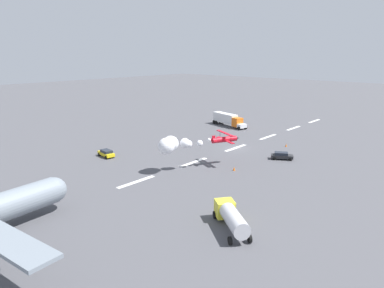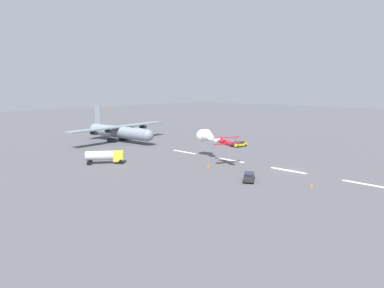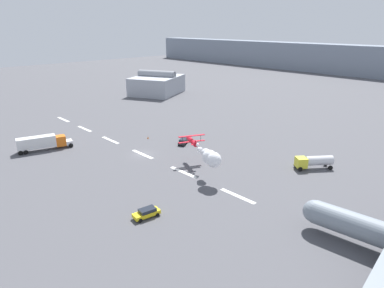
% 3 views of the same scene
% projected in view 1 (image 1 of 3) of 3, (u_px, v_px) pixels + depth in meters
% --- Properties ---
extents(ground_plane, '(440.00, 440.00, 0.00)m').
position_uv_depth(ground_plane, '(236.00, 148.00, 83.47)').
color(ground_plane, '#4C4C51').
rests_on(ground_plane, ground).
extents(runway_stripe_0, '(8.00, 0.90, 0.01)m').
position_uv_depth(runway_stripe_0, '(314.00, 121.00, 116.42)').
color(runway_stripe_0, white).
rests_on(runway_stripe_0, ground).
extents(runway_stripe_1, '(8.00, 0.90, 0.01)m').
position_uv_depth(runway_stripe_1, '(294.00, 128.00, 105.44)').
color(runway_stripe_1, white).
rests_on(runway_stripe_1, ground).
extents(runway_stripe_2, '(8.00, 0.90, 0.01)m').
position_uv_depth(runway_stripe_2, '(268.00, 137.00, 94.45)').
color(runway_stripe_2, white).
rests_on(runway_stripe_2, ground).
extents(runway_stripe_3, '(8.00, 0.90, 0.01)m').
position_uv_depth(runway_stripe_3, '(236.00, 148.00, 83.47)').
color(runway_stripe_3, white).
rests_on(runway_stripe_3, ground).
extents(runway_stripe_4, '(8.00, 0.90, 0.01)m').
position_uv_depth(runway_stripe_4, '(193.00, 162.00, 72.48)').
color(runway_stripe_4, white).
rests_on(runway_stripe_4, ground).
extents(runway_stripe_5, '(8.00, 0.90, 0.01)m').
position_uv_depth(runway_stripe_5, '(136.00, 182.00, 61.49)').
color(runway_stripe_5, white).
rests_on(runway_stripe_5, ground).
extents(stunt_biplane_red, '(15.99, 9.43, 3.24)m').
position_uv_depth(stunt_biplane_red, '(178.00, 144.00, 65.96)').
color(stunt_biplane_red, red).
extents(semi_truck_orange, '(6.17, 13.29, 3.70)m').
position_uv_depth(semi_truck_orange, '(228.00, 119.00, 107.97)').
color(semi_truck_orange, silver).
rests_on(semi_truck_orange, ground).
extents(fuel_tanker_truck, '(6.98, 8.00, 2.90)m').
position_uv_depth(fuel_tanker_truck, '(231.00, 217.00, 44.44)').
color(fuel_tanker_truck, yellow).
rests_on(fuel_tanker_truck, ground).
extents(followme_car_yellow, '(2.55, 4.75, 1.52)m').
position_uv_depth(followme_car_yellow, '(106.00, 153.00, 76.19)').
color(followme_car_yellow, yellow).
rests_on(followme_car_yellow, ground).
extents(airport_staff_sedan, '(3.81, 4.75, 1.52)m').
position_uv_depth(airport_staff_sedan, '(282.00, 156.00, 74.30)').
color(airport_staff_sedan, '#262628').
rests_on(airport_staff_sedan, ground).
extents(traffic_cone_near, '(0.44, 0.44, 0.75)m').
position_uv_depth(traffic_cone_near, '(286.00, 145.00, 84.51)').
color(traffic_cone_near, orange).
rests_on(traffic_cone_near, ground).
extents(traffic_cone_far, '(0.44, 0.44, 0.75)m').
position_uv_depth(traffic_cone_far, '(234.00, 169.00, 67.31)').
color(traffic_cone_far, orange).
rests_on(traffic_cone_far, ground).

